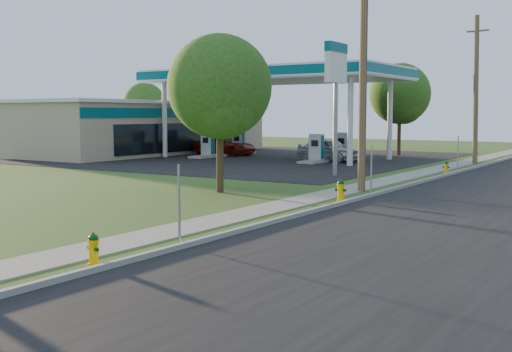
{
  "coord_description": "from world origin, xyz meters",
  "views": [
    {
      "loc": [
        10.13,
        -7.64,
        3.2
      ],
      "look_at": [
        0.0,
        8.0,
        1.4
      ],
      "focal_mm": 45.0,
      "sensor_mm": 36.0,
      "label": 1
    }
  ],
  "objects_px": {
    "hydrant_mid": "(341,190)",
    "car_red": "(225,146)",
    "utility_pole_far": "(476,89)",
    "fuel_pump_ne": "(316,152)",
    "fuel_pump_nw": "(208,148)",
    "tree_verge": "(220,91)",
    "fuel_pump_sw": "(238,146)",
    "tree_lot": "(401,96)",
    "price_pylon": "(336,71)",
    "utility_pole_mid": "(363,71)",
    "fuel_pump_se": "(342,149)",
    "hydrant_far": "(446,168)",
    "tree_back": "(145,105)",
    "car_silver": "(329,150)",
    "hydrant_near": "(93,249)"
  },
  "relations": [
    {
      "from": "utility_pole_far",
      "to": "hydrant_far",
      "type": "distance_m",
      "value": 9.41
    },
    {
      "from": "hydrant_far",
      "to": "utility_pole_far",
      "type": "bearing_deg",
      "value": 94.51
    },
    {
      "from": "fuel_pump_nw",
      "to": "tree_lot",
      "type": "xyz_separation_m",
      "value": [
        10.94,
        10.2,
        3.87
      ]
    },
    {
      "from": "fuel_pump_sw",
      "to": "fuel_pump_se",
      "type": "height_order",
      "value": "same"
    },
    {
      "from": "fuel_pump_ne",
      "to": "hydrant_near",
      "type": "height_order",
      "value": "fuel_pump_ne"
    },
    {
      "from": "utility_pole_far",
      "to": "fuel_pump_ne",
      "type": "relative_size",
      "value": 2.97
    },
    {
      "from": "fuel_pump_sw",
      "to": "tree_back",
      "type": "relative_size",
      "value": 0.51
    },
    {
      "from": "tree_verge",
      "to": "hydrant_mid",
      "type": "relative_size",
      "value": 7.73
    },
    {
      "from": "fuel_pump_sw",
      "to": "fuel_pump_nw",
      "type": "bearing_deg",
      "value": -90.0
    },
    {
      "from": "tree_verge",
      "to": "hydrant_mid",
      "type": "xyz_separation_m",
      "value": [
        5.27,
        0.25,
        -3.74
      ]
    },
    {
      "from": "fuel_pump_sw",
      "to": "hydrant_far",
      "type": "height_order",
      "value": "fuel_pump_sw"
    },
    {
      "from": "hydrant_mid",
      "to": "car_red",
      "type": "xyz_separation_m",
      "value": [
        -19.2,
        19.46,
        0.29
      ]
    },
    {
      "from": "hydrant_near",
      "to": "tree_lot",
      "type": "bearing_deg",
      "value": 101.04
    },
    {
      "from": "price_pylon",
      "to": "fuel_pump_se",
      "type": "bearing_deg",
      "value": 113.5
    },
    {
      "from": "fuel_pump_ne",
      "to": "tree_lot",
      "type": "xyz_separation_m",
      "value": [
        1.94,
        10.2,
        3.87
      ]
    },
    {
      "from": "price_pylon",
      "to": "utility_pole_mid",
      "type": "bearing_deg",
      "value": -54.66
    },
    {
      "from": "price_pylon",
      "to": "car_red",
      "type": "height_order",
      "value": "price_pylon"
    },
    {
      "from": "utility_pole_far",
      "to": "fuel_pump_ne",
      "type": "bearing_deg",
      "value": -150.67
    },
    {
      "from": "fuel_pump_ne",
      "to": "hydrant_far",
      "type": "xyz_separation_m",
      "value": [
        9.55,
        -3.26,
        -0.38
      ]
    },
    {
      "from": "utility_pole_far",
      "to": "tree_back",
      "type": "distance_m",
      "value": 33.21
    },
    {
      "from": "fuel_pump_ne",
      "to": "utility_pole_far",
      "type": "bearing_deg",
      "value": 29.33
    },
    {
      "from": "fuel_pump_nw",
      "to": "utility_pole_far",
      "type": "bearing_deg",
      "value": 15.61
    },
    {
      "from": "fuel_pump_nw",
      "to": "hydrant_far",
      "type": "xyz_separation_m",
      "value": [
        18.55,
        -3.26,
        -0.38
      ]
    },
    {
      "from": "tree_verge",
      "to": "tree_lot",
      "type": "bearing_deg",
      "value": 94.93
    },
    {
      "from": "utility_pole_far",
      "to": "fuel_pump_nw",
      "type": "height_order",
      "value": "utility_pole_far"
    },
    {
      "from": "price_pylon",
      "to": "tree_verge",
      "type": "distance_m",
      "value": 9.16
    },
    {
      "from": "tree_back",
      "to": "car_red",
      "type": "xyz_separation_m",
      "value": [
        14.31,
        -6.39,
        -3.37
      ]
    },
    {
      "from": "hydrant_near",
      "to": "car_silver",
      "type": "bearing_deg",
      "value": 107.37
    },
    {
      "from": "hydrant_mid",
      "to": "fuel_pump_nw",
      "type": "bearing_deg",
      "value": 138.67
    },
    {
      "from": "hydrant_far",
      "to": "car_silver",
      "type": "relative_size",
      "value": 0.15
    },
    {
      "from": "utility_pole_mid",
      "to": "car_silver",
      "type": "height_order",
      "value": "utility_pole_mid"
    },
    {
      "from": "fuel_pump_se",
      "to": "car_silver",
      "type": "relative_size",
      "value": 0.68
    },
    {
      "from": "fuel_pump_ne",
      "to": "car_red",
      "type": "bearing_deg",
      "value": 161.85
    },
    {
      "from": "fuel_pump_nw",
      "to": "car_red",
      "type": "height_order",
      "value": "fuel_pump_nw"
    },
    {
      "from": "fuel_pump_nw",
      "to": "hydrant_near",
      "type": "relative_size",
      "value": 4.53
    },
    {
      "from": "price_pylon",
      "to": "fuel_pump_nw",
      "type": "bearing_deg",
      "value": 151.82
    },
    {
      "from": "fuel_pump_se",
      "to": "hydrant_near",
      "type": "bearing_deg",
      "value": -73.68
    },
    {
      "from": "fuel_pump_se",
      "to": "car_silver",
      "type": "bearing_deg",
      "value": -87.98
    },
    {
      "from": "tree_lot",
      "to": "price_pylon",
      "type": "bearing_deg",
      "value": -80.19
    },
    {
      "from": "hydrant_near",
      "to": "car_silver",
      "type": "relative_size",
      "value": 0.15
    },
    {
      "from": "utility_pole_mid",
      "to": "tree_back",
      "type": "height_order",
      "value": "utility_pole_mid"
    },
    {
      "from": "fuel_pump_ne",
      "to": "tree_lot",
      "type": "bearing_deg",
      "value": 79.23
    },
    {
      "from": "price_pylon",
      "to": "utility_pole_far",
      "type": "bearing_deg",
      "value": 72.67
    },
    {
      "from": "price_pylon",
      "to": "car_red",
      "type": "bearing_deg",
      "value": 143.99
    },
    {
      "from": "fuel_pump_se",
      "to": "tree_lot",
      "type": "xyz_separation_m",
      "value": [
        1.94,
        6.2,
        3.87
      ]
    },
    {
      "from": "fuel_pump_sw",
      "to": "tree_lot",
      "type": "distance_m",
      "value": 13.16
    },
    {
      "from": "utility_pole_far",
      "to": "fuel_pump_ne",
      "type": "distance_m",
      "value": 10.99
    },
    {
      "from": "fuel_pump_ne",
      "to": "tree_verge",
      "type": "bearing_deg",
      "value": -75.59
    },
    {
      "from": "utility_pole_mid",
      "to": "fuel_pump_nw",
      "type": "xyz_separation_m",
      "value": [
        -17.9,
        13.0,
        -4.23
      ]
    },
    {
      "from": "fuel_pump_se",
      "to": "fuel_pump_sw",
      "type": "bearing_deg",
      "value": 180.0
    }
  ]
}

